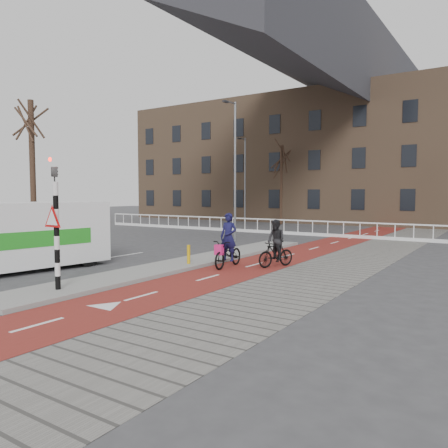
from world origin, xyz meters
The scene contains 15 objects.
ground centered at (0.00, 0.00, 0.00)m, with size 120.00×120.00×0.00m, color #38383A.
bike_lane centered at (1.50, 10.00, 0.01)m, with size 2.50×60.00×0.01m, color maroon.
sidewalk centered at (4.30, 10.00, 0.01)m, with size 3.00×60.00×0.01m, color slate.
curb_island centered at (-0.70, 4.00, 0.06)m, with size 1.80×16.00×0.12m, color gray.
traffic_signal centered at (-0.60, -2.02, 1.99)m, with size 0.80×0.80×3.68m.
bollard centered at (-0.31, 3.33, 0.46)m, with size 0.12×0.12×0.69m, color #D09F0B.
cyclist_near centered at (0.99, 4.00, 0.67)m, with size 0.82×1.96×1.98m.
cyclist_far centered at (2.39, 5.04, 0.73)m, with size 1.05×1.64×1.74m.
van centered at (-4.72, -0.36, 1.25)m, with size 2.99×5.79×2.38m.
railing centered at (-5.00, 17.00, 0.31)m, with size 28.00×0.10×0.99m.
townhouse_row centered at (-3.00, 32.00, 7.81)m, with size 46.00×10.00×15.90m.
tree_left centered at (-10.81, 4.00, 3.69)m, with size 0.29×0.29×7.37m, color black.
tree_mid centered at (-7.30, 25.39, 3.43)m, with size 0.23×0.23×6.85m, color black.
streetlight_near centered at (-3.57, 11.78, 3.90)m, with size 0.12×0.12×7.79m, color slate.
streetlight_left centered at (-9.58, 23.05, 3.70)m, with size 0.12×0.12×7.40m, color slate.
Camera 1 is at (9.49, -9.22, 2.69)m, focal length 35.00 mm.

